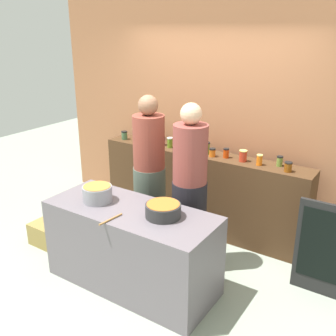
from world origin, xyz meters
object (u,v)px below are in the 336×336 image
at_px(preserve_jar_2, 139,137).
at_px(preserve_jar_14, 280,161).
at_px(preserve_jar_1, 135,134).
at_px(chalkboard_sign, 326,250).
at_px(wooden_spoon, 111,219).
at_px(preserve_jar_7, 183,144).
at_px(preserve_jar_15, 288,167).
at_px(preserve_jar_13, 259,160).
at_px(cook_in_cap, 189,197).
at_px(preserve_jar_8, 197,146).
at_px(preserve_jar_9, 206,148).
at_px(bread_crate, 47,233).
at_px(preserve_jar_6, 170,143).
at_px(preserve_jar_3, 151,137).
at_px(cooking_pot_center, 163,210).
at_px(preserve_jar_5, 162,141).
at_px(preserve_jar_12, 243,156).
at_px(cook_with_tongs, 149,181).
at_px(preserve_jar_11, 226,153).
at_px(cooking_pot_left, 97,194).
at_px(preserve_jar_0, 124,135).
at_px(preserve_jar_4, 154,140).
at_px(preserve_jar_10, 212,152).

relative_size(preserve_jar_2, preserve_jar_14, 1.18).
height_order(preserve_jar_1, chalkboard_sign, preserve_jar_1).
height_order(preserve_jar_14, wooden_spoon, preserve_jar_14).
relative_size(preserve_jar_7, preserve_jar_15, 1.14).
height_order(preserve_jar_13, cook_in_cap, cook_in_cap).
distance_m(preserve_jar_8, preserve_jar_9, 0.17).
bearing_deg(bread_crate, preserve_jar_6, 56.19).
bearing_deg(preserve_jar_7, preserve_jar_15, -3.95).
xyz_separation_m(preserve_jar_3, cooking_pot_center, (1.16, -1.43, -0.17)).
bearing_deg(cooking_pot_center, chalkboard_sign, 32.73).
xyz_separation_m(preserve_jar_5, chalkboard_sign, (2.22, -0.54, -0.59)).
relative_size(preserve_jar_3, preserve_jar_13, 0.89).
bearing_deg(preserve_jar_1, preserve_jar_7, -2.45).
height_order(preserve_jar_6, preserve_jar_8, preserve_jar_6).
relative_size(preserve_jar_5, preserve_jar_14, 0.95).
relative_size(preserve_jar_7, chalkboard_sign, 0.13).
bearing_deg(preserve_jar_8, cooking_pot_center, -72.29).
relative_size(preserve_jar_12, cook_with_tongs, 0.07).
xyz_separation_m(preserve_jar_13, wooden_spoon, (-0.75, -1.63, -0.23)).
distance_m(preserve_jar_11, cooking_pot_left, 1.60).
distance_m(preserve_jar_6, wooden_spoon, 1.72).
height_order(preserve_jar_0, preserve_jar_3, preserve_jar_0).
bearing_deg(preserve_jar_4, preserve_jar_13, 0.05).
xyz_separation_m(preserve_jar_2, preserve_jar_15, (1.99, -0.02, -0.01)).
relative_size(preserve_jar_1, preserve_jar_9, 1.01).
bearing_deg(preserve_jar_9, preserve_jar_6, -176.98).
relative_size(preserve_jar_5, cook_with_tongs, 0.06).
relative_size(preserve_jar_2, preserve_jar_3, 1.26).
distance_m(preserve_jar_10, preserve_jar_13, 0.57).
xyz_separation_m(preserve_jar_2, preserve_jar_4, (0.23, 0.01, -0.00)).
relative_size(preserve_jar_2, preserve_jar_13, 1.12).
bearing_deg(preserve_jar_11, preserve_jar_14, 5.73).
bearing_deg(cook_in_cap, preserve_jar_4, 142.23).
distance_m(preserve_jar_4, cook_with_tongs, 0.79).
xyz_separation_m(preserve_jar_5, wooden_spoon, (0.58, -1.68, -0.23)).
bearing_deg(wooden_spoon, preserve_jar_11, 78.74).
bearing_deg(preserve_jar_5, preserve_jar_9, -0.61).
bearing_deg(preserve_jar_2, preserve_jar_6, 3.69).
xyz_separation_m(preserve_jar_1, preserve_jar_5, (0.48, -0.05, -0.02)).
distance_m(preserve_jar_1, preserve_jar_11, 1.39).
height_order(preserve_jar_12, cook_with_tongs, cook_with_tongs).
bearing_deg(preserve_jar_15, preserve_jar_4, 178.97).
relative_size(preserve_jar_3, preserve_jar_6, 0.84).
bearing_deg(preserve_jar_2, cooking_pot_left, -68.72).
xyz_separation_m(preserve_jar_5, cooking_pot_center, (0.93, -1.37, -0.18)).
bearing_deg(preserve_jar_4, cooking_pot_left, -77.67).
distance_m(preserve_jar_2, cook_in_cap, 1.46).
bearing_deg(preserve_jar_8, preserve_jar_11, -8.81).
bearing_deg(preserve_jar_7, preserve_jar_1, 177.55).
height_order(preserve_jar_6, cooking_pot_center, preserve_jar_6).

